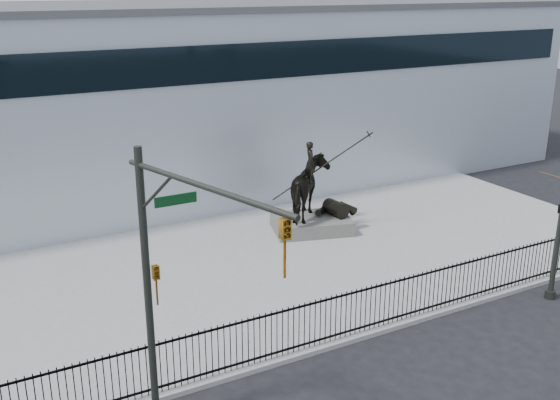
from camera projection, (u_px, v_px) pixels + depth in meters
ground at (390, 354)px, 19.05m from camera, size 120.00×120.00×0.00m
plaza at (276, 265)px, 24.84m from camera, size 30.00×12.00×0.15m
building at (157, 99)px, 34.24m from camera, size 44.00×14.00×9.00m
picket_fence at (366, 309)px, 19.81m from camera, size 22.10×0.10×1.50m
statue_plinth at (312, 224)px, 28.01m from camera, size 3.72×3.05×0.60m
equestrian_statue at (314, 189)px, 27.53m from camera, size 3.96×3.07×3.49m
traffic_signal_left at (170, 286)px, 14.17m from camera, size 1.52×4.84×7.00m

